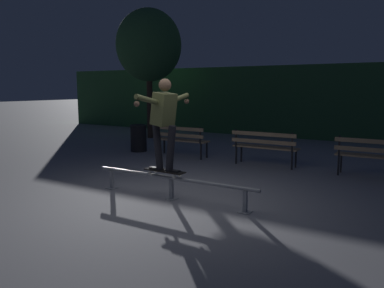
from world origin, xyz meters
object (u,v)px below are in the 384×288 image
at_px(skateboarder, 164,117).
at_px(trash_can, 139,138).
at_px(park_bench_left_center, 264,144).
at_px(skateboard, 165,171).
at_px(park_bench_leftmost, 180,138).
at_px(park_bench_right_center, 376,153).
at_px(grind_rail, 171,182).
at_px(tree_far_left, 149,46).

xyz_separation_m(skateboarder, trash_can, (-3.48, 3.58, -1.00)).
bearing_deg(skateboarder, park_bench_left_center, 81.34).
bearing_deg(skateboard, trash_can, 134.20).
relative_size(park_bench_leftmost, park_bench_left_center, 1.00).
bearing_deg(park_bench_left_center, skateboard, -98.71).
xyz_separation_m(park_bench_left_center, park_bench_right_center, (2.43, 0.00, 0.00)).
bearing_deg(grind_rail, park_bench_leftmost, 120.74).
bearing_deg(skateboard, skateboarder, -3.56).
height_order(skateboarder, trash_can, skateboarder).
distance_m(skateboarder, tree_far_left, 8.29).
distance_m(skateboarder, park_bench_left_center, 3.59).
height_order(skateboard, park_bench_leftmost, park_bench_leftmost).
height_order(park_bench_left_center, park_bench_right_center, same).
distance_m(grind_rail, park_bench_leftmost, 4.01).
distance_m(skateboard, park_bench_right_center, 4.54).
relative_size(grind_rail, trash_can, 4.01).
bearing_deg(grind_rail, park_bench_left_center, 83.57).
bearing_deg(park_bench_right_center, skateboard, -130.71).
xyz_separation_m(skateboard, park_bench_right_center, (2.96, 3.44, 0.06)).
distance_m(grind_rail, skateboarder, 1.12).
bearing_deg(park_bench_left_center, park_bench_leftmost, 180.00).
distance_m(skateboard, skateboarder, 0.94).
bearing_deg(grind_rail, skateboard, 180.00).
height_order(park_bench_left_center, trash_can, park_bench_left_center).
relative_size(park_bench_leftmost, park_bench_right_center, 1.00).
xyz_separation_m(park_bench_leftmost, tree_far_left, (-3.17, 2.79, 2.89)).
bearing_deg(grind_rail, tree_far_left, 129.91).
distance_m(grind_rail, tree_far_left, 8.71).
height_order(grind_rail, tree_far_left, tree_far_left).
height_order(grind_rail, park_bench_left_center, park_bench_left_center).
height_order(skateboard, tree_far_left, tree_far_left).
bearing_deg(park_bench_left_center, trash_can, 178.03).
height_order(grind_rail, skateboard, skateboard).
xyz_separation_m(grind_rail, park_bench_right_center, (2.82, 3.44, 0.24)).
xyz_separation_m(skateboarder, park_bench_leftmost, (-1.91, 3.44, -0.88)).
relative_size(grind_rail, park_bench_right_center, 2.00).
bearing_deg(tree_far_left, skateboarder, -50.84).
relative_size(grind_rail, park_bench_leftmost, 2.00).
bearing_deg(park_bench_leftmost, skateboarder, -60.97).
bearing_deg(park_bench_leftmost, tree_far_left, 138.59).
height_order(park_bench_right_center, tree_far_left, tree_far_left).
relative_size(grind_rail, tree_far_left, 0.67).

